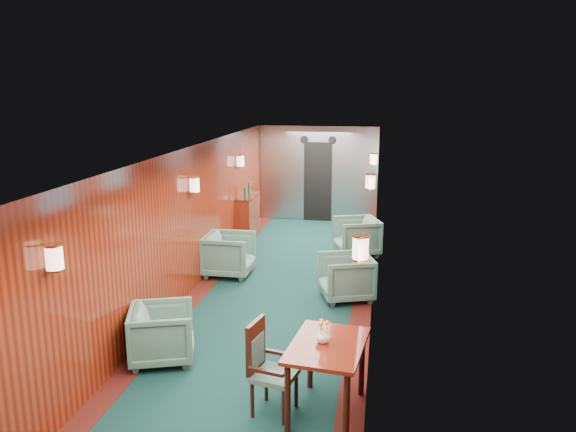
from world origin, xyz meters
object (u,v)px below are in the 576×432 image
object	(u,v)px
armchair_left_near	(162,334)
side_chair	(266,363)
dining_table	(327,355)
credenza	(248,217)
armchair_right_near	(346,277)
armchair_right_far	(357,236)
armchair_left_far	(229,254)

from	to	relation	value
armchair_left_near	side_chair	bearing A→B (deg)	-139.25
dining_table	credenza	size ratio (longest dim) A/B	0.89
armchair_right_near	armchair_right_far	xyz separation A→B (m)	(0.05, 2.49, 0.02)
dining_table	armchair_right_far	size ratio (longest dim) A/B	1.34
armchair_left_near	armchair_right_far	bearing A→B (deg)	-42.50
credenza	armchair_right_far	xyz separation A→B (m)	(2.47, -0.86, -0.12)
credenza	armchair_right_near	world-z (taller)	credenza
armchair_left_far	armchair_right_far	bearing A→B (deg)	-52.95
armchair_right_near	armchair_right_far	bearing A→B (deg)	160.30
dining_table	credenza	bearing A→B (deg)	117.18
side_chair	credenza	world-z (taller)	credenza
armchair_left_far	armchair_right_near	xyz separation A→B (m)	(2.16, -0.83, -0.02)
dining_table	armchair_left_far	bearing A→B (deg)	124.95
side_chair	armchair_left_near	world-z (taller)	side_chair
armchair_left_near	armchair_right_far	distance (m)	5.41
armchair_left_near	armchair_right_near	size ratio (longest dim) A/B	0.97
armchair_right_near	armchair_left_near	bearing A→B (deg)	-59.13
credenza	armchair_left_near	size ratio (longest dim) A/B	1.62
dining_table	armchair_left_near	xyz separation A→B (m)	(-2.14, 0.82, -0.30)
armchair_left_near	armchair_right_near	world-z (taller)	armchair_right_near
armchair_left_far	armchair_right_far	distance (m)	2.77
credenza	armchair_left_near	world-z (taller)	credenza
credenza	armchair_right_near	xyz separation A→B (m)	(2.42, -3.34, -0.14)
dining_table	armchair_left_far	size ratio (longest dim) A/B	1.32
armchair_left_far	armchair_right_far	size ratio (longest dim) A/B	1.01
side_chair	armchair_left_far	xyz separation A→B (m)	(-1.55, 4.18, -0.15)
credenza	armchair_right_near	bearing A→B (deg)	-54.15
dining_table	armchair_right_near	size ratio (longest dim) A/B	1.40
credenza	armchair_right_far	bearing A→B (deg)	-19.19
armchair_left_near	armchair_right_far	world-z (taller)	armchair_right_far
armchair_right_far	side_chair	bearing A→B (deg)	-25.76
armchair_left_near	armchair_right_far	xyz separation A→B (m)	(2.17, 4.95, 0.03)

